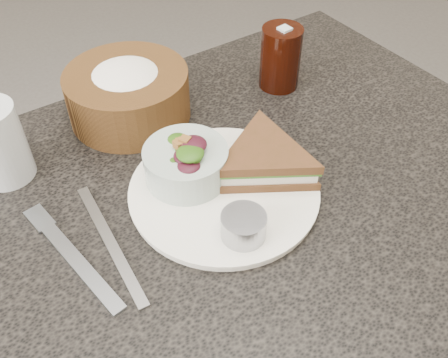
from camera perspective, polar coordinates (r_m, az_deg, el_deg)
The scene contains 10 objects.
dining_table at distance 1.00m, azimuth -0.41°, elevation -17.31°, with size 1.00×0.70×0.75m, color black.
dinner_plate at distance 0.70m, azimuth -0.00°, elevation -1.42°, with size 0.26×0.26×0.01m, color white.
sandwich at distance 0.70m, azimuth 4.63°, elevation 2.19°, with size 0.17×0.17×0.05m, color #4D2C19, non-canonical shape.
salad_bowl at distance 0.69m, azimuth -4.39°, elevation 2.32°, with size 0.12×0.12×0.07m, color #A2B5AB, non-canonical shape.
dressing_ramekin at distance 0.63m, azimuth 2.24°, elevation -5.40°, with size 0.06×0.06×0.03m, color #909299.
orange_wedge at distance 0.74m, azimuth -2.36°, elevation 3.72°, with size 0.06×0.06×0.02m, color #E9500F.
fork at distance 0.65m, azimuth -16.47°, elevation -9.03°, with size 0.02×0.19×0.01m, color #959BA4.
knife at distance 0.66m, azimuth -12.87°, elevation -7.09°, with size 0.01×0.22×0.00m, color gray.
bread_basket at distance 0.82m, azimuth -11.01°, elevation 10.26°, with size 0.20×0.20×0.11m, color brown, non-canonical shape.
cola_glass at distance 0.88m, azimuth 6.50°, elevation 13.94°, with size 0.07×0.07×0.12m, color black, non-canonical shape.
Camera 1 is at (-0.26, -0.39, 1.26)m, focal length 40.00 mm.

